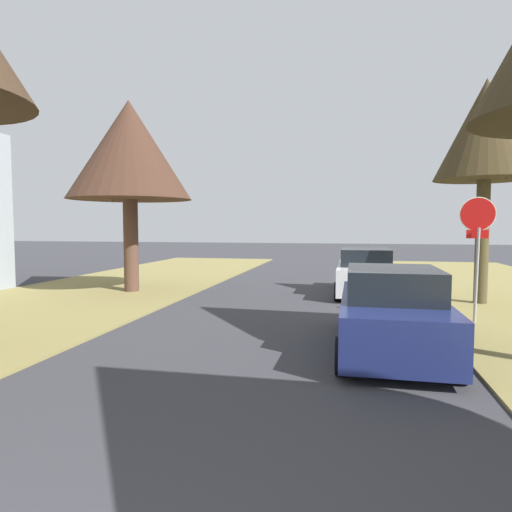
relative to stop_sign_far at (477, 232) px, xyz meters
name	(u,v)px	position (x,y,z in m)	size (l,w,h in m)	color
stop_sign_far	(477,232)	(0.00, 0.00, 0.00)	(0.81, 0.24, 2.97)	#9EA0A5
street_tree_right_mid_b	(486,132)	(0.88, 2.91, 2.87)	(2.84, 2.84, 6.55)	#4C4229
street_tree_left_mid_b	(129,151)	(-10.45, 3.07, 2.72)	(4.25, 4.25, 6.61)	brown
parked_sedan_navy	(391,312)	(-2.15, -2.74, -1.47)	(1.97, 4.41, 1.57)	navy
parked_sedan_white	(365,273)	(-2.40, 4.27, -1.47)	(1.97, 4.41, 1.57)	white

